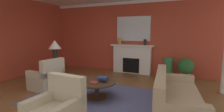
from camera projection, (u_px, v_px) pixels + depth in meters
ground_plane at (89, 100)px, 4.31m from camera, size 9.62×9.62×0.00m
wall_fireplace at (131, 37)px, 7.20m from camera, size 8.00×0.12×3.03m
wall_window at (1, 38)px, 5.88m from camera, size 0.12×7.34×3.03m
crown_moulding at (131, 2)px, 6.92m from camera, size 8.00×0.08×0.12m
area_rug at (97, 97)px, 4.48m from camera, size 3.34×2.47×0.01m
fireplace at (132, 60)px, 7.09m from camera, size 1.80×0.35×1.21m
mantel_mirror at (133, 29)px, 7.02m from camera, size 1.44×0.04×1.02m
sofa at (175, 99)px, 3.63m from camera, size 1.12×2.19×0.85m
armchair_near_window at (47, 79)px, 5.14m from camera, size 0.86×0.86×0.95m
coffee_table at (97, 86)px, 4.43m from camera, size 1.00×1.00×0.45m
side_table at (56, 69)px, 6.03m from camera, size 0.56×0.56×0.70m
table_lamp at (55, 47)px, 5.92m from camera, size 0.44×0.44×0.75m
vase_mantel_right at (145, 42)px, 6.72m from camera, size 0.11×0.11×0.24m
vase_mantel_left at (119, 41)px, 7.16m from camera, size 0.15×0.15×0.28m
vase_tall_corner at (168, 68)px, 6.25m from camera, size 0.36×0.36×0.80m
book_red_cover at (94, 83)px, 4.25m from camera, size 0.24×0.20×0.04m
book_art_folio at (104, 79)px, 4.41m from camera, size 0.22×0.19×0.05m
book_small_novel at (102, 78)px, 4.37m from camera, size 0.29×0.24×0.04m
potted_plant at (186, 68)px, 5.87m from camera, size 0.56×0.56×0.83m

